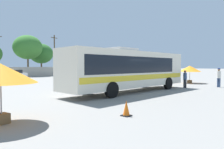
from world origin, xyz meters
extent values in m
plane|color=gray|center=(0.00, 10.00, 0.00)|extent=(300.00, 300.00, 0.00)
cube|color=#9E998C|center=(0.00, 27.18, 0.92)|extent=(80.00, 0.30, 1.84)
cube|color=silver|center=(0.32, 0.11, 1.80)|extent=(12.03, 2.78, 2.71)
cube|color=black|center=(-0.28, 0.12, 2.12)|extent=(9.88, 2.77, 1.19)
cube|color=yellow|center=(0.32, 0.11, 1.20)|extent=(11.79, 2.80, 0.38)
cube|color=#19212D|center=(6.33, -0.01, 2.28)|extent=(0.08, 2.30, 1.41)
cube|color=yellow|center=(6.33, -0.01, 0.77)|extent=(0.11, 2.50, 0.65)
cube|color=#B2B2B2|center=(-0.58, 0.13, 3.27)|extent=(2.23, 1.45, 0.24)
cylinder|color=black|center=(4.06, 1.26, 0.52)|extent=(1.05, 0.32, 1.04)
cylinder|color=black|center=(4.01, -1.19, 0.52)|extent=(1.05, 0.32, 1.04)
cylinder|color=black|center=(-2.95, 1.40, 0.52)|extent=(1.05, 0.32, 1.04)
cylinder|color=black|center=(-3.00, -1.05, 0.52)|extent=(1.05, 0.32, 1.04)
cylinder|color=#38383D|center=(5.98, -1.76, 0.39)|extent=(0.15, 0.15, 0.77)
cylinder|color=#38383D|center=(5.99, -1.90, 0.39)|extent=(0.15, 0.15, 0.77)
cylinder|color=#33476B|center=(5.99, -1.83, 1.08)|extent=(0.34, 0.34, 0.61)
sphere|color=brown|center=(5.99, -1.83, 1.49)|extent=(0.21, 0.21, 0.21)
cylinder|color=#262628|center=(5.99, -1.83, 1.59)|extent=(0.22, 0.22, 0.06)
cylinder|color=#33476B|center=(8.91, -3.93, 0.43)|extent=(0.16, 0.16, 0.87)
cylinder|color=#33476B|center=(8.95, -3.78, 0.43)|extent=(0.16, 0.16, 0.87)
cylinder|color=silver|center=(8.93, -3.86, 1.21)|extent=(0.44, 0.44, 0.69)
sphere|color=#8C6647|center=(8.93, -3.86, 1.68)|extent=(0.24, 0.24, 0.24)
cylinder|color=navy|center=(8.93, -3.86, 1.78)|extent=(0.25, 0.25, 0.07)
cylinder|color=gray|center=(11.70, 0.18, 1.01)|extent=(0.05, 0.05, 2.01)
cone|color=orange|center=(11.70, 0.18, 1.71)|extent=(2.56, 2.56, 0.70)
cube|color=brown|center=(11.70, 0.18, 0.18)|extent=(0.46, 0.46, 0.36)
cylinder|color=gray|center=(-9.99, -2.32, 1.04)|extent=(0.05, 0.05, 2.09)
cone|color=orange|center=(-9.99, -2.32, 1.79)|extent=(2.51, 2.51, 0.69)
cube|color=brown|center=(-9.99, -2.32, 0.18)|extent=(0.52, 0.52, 0.36)
cube|color=silver|center=(0.06, 23.26, 0.63)|extent=(4.33, 1.93, 0.61)
cube|color=black|center=(0.27, 23.26, 1.18)|extent=(2.40, 1.73, 0.50)
cylinder|color=black|center=(-1.29, 22.42, 0.32)|extent=(0.65, 0.24, 0.64)
cylinder|color=black|center=(-1.24, 24.18, 0.32)|extent=(0.65, 0.24, 0.64)
cylinder|color=black|center=(1.36, 22.34, 0.32)|extent=(0.65, 0.24, 0.64)
cylinder|color=black|center=(1.41, 24.10, 0.32)|extent=(0.65, 0.24, 0.64)
cylinder|color=#4C3823|center=(12.32, 31.11, 4.43)|extent=(0.24, 0.24, 8.85)
cube|color=#473321|center=(12.32, 31.11, 8.25)|extent=(1.78, 0.54, 0.12)
cylinder|color=brown|center=(6.37, 31.29, 1.90)|extent=(0.32, 0.32, 3.80)
ellipsoid|color=#38752D|center=(6.37, 31.29, 5.79)|extent=(5.69, 5.69, 4.84)
cylinder|color=brown|center=(9.98, 32.62, 1.48)|extent=(0.32, 0.32, 2.95)
ellipsoid|color=#2D6628|center=(9.98, 32.62, 4.72)|extent=(5.06, 5.06, 4.30)
cube|color=black|center=(-6.06, -4.79, 0.02)|extent=(0.36, 0.36, 0.04)
cone|color=orange|center=(-6.06, -4.79, 0.34)|extent=(0.28, 0.28, 0.60)
camera|label=1|loc=(-12.60, -10.21, 2.05)|focal=33.57mm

